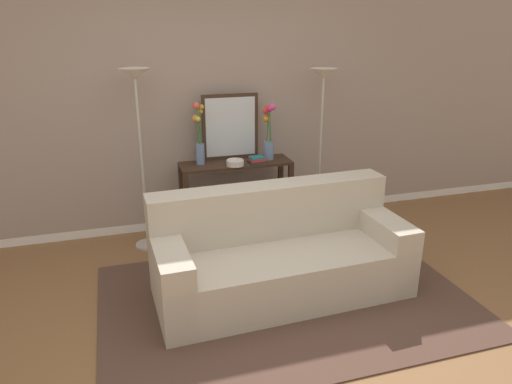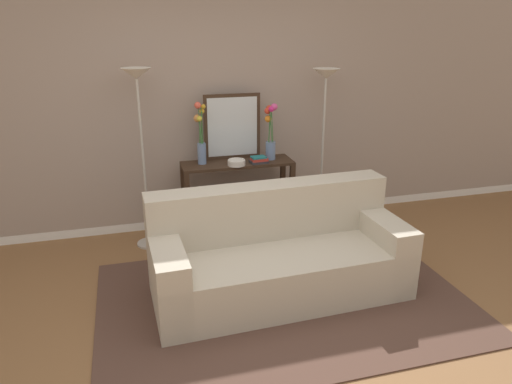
# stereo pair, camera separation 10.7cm
# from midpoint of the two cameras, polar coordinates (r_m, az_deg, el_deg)

# --- Properties ---
(ground_plane) EXTENTS (16.00, 16.00, 0.02)m
(ground_plane) POSITION_cam_midpoint_polar(r_m,az_deg,el_deg) (3.57, 1.09, -17.75)
(ground_plane) COLOR brown
(back_wall) EXTENTS (12.00, 0.15, 2.71)m
(back_wall) POSITION_cam_midpoint_polar(r_m,az_deg,el_deg) (5.12, -6.17, 10.58)
(back_wall) COLOR white
(back_wall) RESTS_ON ground
(area_rug) EXTENTS (2.96, 2.00, 0.01)m
(area_rug) POSITION_cam_midpoint_polar(r_m,az_deg,el_deg) (4.02, 4.10, -12.75)
(area_rug) COLOR #51382D
(area_rug) RESTS_ON ground
(couch) EXTENTS (2.10, 0.92, 0.88)m
(couch) POSITION_cam_midpoint_polar(r_m,az_deg,el_deg) (4.00, 3.42, -7.82)
(couch) COLOR #BCB29E
(couch) RESTS_ON ground
(console_table) EXTENTS (1.15, 0.37, 0.79)m
(console_table) POSITION_cam_midpoint_polar(r_m,az_deg,el_deg) (5.00, -1.58, 0.84)
(console_table) COLOR #382619
(console_table) RESTS_ON ground
(floor_lamp_left) EXTENTS (0.28, 0.28, 1.77)m
(floor_lamp_left) POSITION_cam_midpoint_polar(r_m,az_deg,el_deg) (4.62, -13.14, 9.59)
(floor_lamp_left) COLOR #B7B2A8
(floor_lamp_left) RESTS_ON ground
(floor_lamp_right) EXTENTS (0.28, 0.28, 1.71)m
(floor_lamp_right) POSITION_cam_midpoint_polar(r_m,az_deg,el_deg) (5.06, 8.82, 10.26)
(floor_lamp_right) COLOR #B7B2A8
(floor_lamp_right) RESTS_ON ground
(wall_mirror) EXTENTS (0.59, 0.02, 0.68)m
(wall_mirror) POSITION_cam_midpoint_polar(r_m,az_deg,el_deg) (4.98, -2.22, 7.80)
(wall_mirror) COLOR #382619
(wall_mirror) RESTS_ON console_table
(vase_tall_flowers) EXTENTS (0.12, 0.11, 0.63)m
(vase_tall_flowers) POSITION_cam_midpoint_polar(r_m,az_deg,el_deg) (4.81, -6.00, 6.57)
(vase_tall_flowers) COLOR #6B84AD
(vase_tall_flowers) RESTS_ON console_table
(vase_short_flowers) EXTENTS (0.12, 0.13, 0.59)m
(vase_short_flowers) POSITION_cam_midpoint_polar(r_m,az_deg,el_deg) (4.96, 2.35, 7.02)
(vase_short_flowers) COLOR #6B84AD
(vase_short_flowers) RESTS_ON console_table
(fruit_bowl) EXTENTS (0.18, 0.18, 0.06)m
(fruit_bowl) POSITION_cam_midpoint_polar(r_m,az_deg,el_deg) (4.80, -1.71, 3.55)
(fruit_bowl) COLOR silver
(fruit_bowl) RESTS_ON console_table
(book_stack) EXTENTS (0.19, 0.14, 0.07)m
(book_stack) POSITION_cam_midpoint_polar(r_m,az_deg,el_deg) (4.88, 0.97, 3.85)
(book_stack) COLOR #2D2D33
(book_stack) RESTS_ON console_table
(book_row_under_console) EXTENTS (0.40, 0.16, 0.13)m
(book_row_under_console) POSITION_cam_midpoint_polar(r_m,az_deg,el_deg) (5.12, -4.37, -4.53)
(book_row_under_console) COLOR silver
(book_row_under_console) RESTS_ON ground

